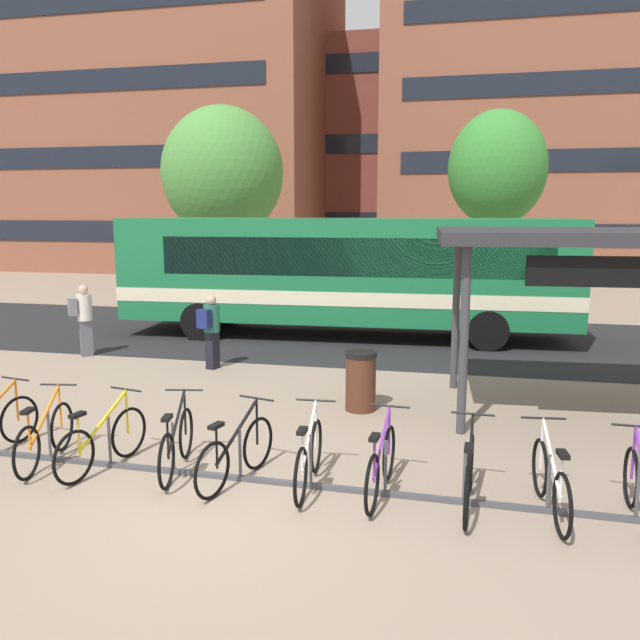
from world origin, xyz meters
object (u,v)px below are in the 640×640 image
(parked_bicycle_white_8, at_px, (551,483))
(commuter_grey_pack_2, at_px, (83,315))
(commuter_navy_pack_0, at_px, (211,327))
(street_tree_1, at_px, (223,173))
(parked_bicycle_yellow_2, at_px, (103,442))
(parked_bicycle_black_3, at_px, (177,444))
(parked_bicycle_purple_6, at_px, (381,465))
(transit_shelter, at_px, (608,242))
(parked_bicycle_black_4, at_px, (236,454))
(parked_bicycle_orange_1, at_px, (45,437))
(street_tree_2, at_px, (497,169))
(city_bus, at_px, (343,272))
(parked_bicycle_white_5, at_px, (309,458))
(trash_bin, at_px, (361,381))
(parked_bicycle_black_7, at_px, (469,476))

(parked_bicycle_white_8, height_order, commuter_grey_pack_2, commuter_grey_pack_2)
(parked_bicycle_white_8, bearing_deg, commuter_navy_pack_0, 41.98)
(parked_bicycle_white_8, xyz_separation_m, street_tree_1, (-10.45, 17.27, 4.48))
(parked_bicycle_yellow_2, distance_m, street_tree_1, 18.42)
(parked_bicycle_black_3, xyz_separation_m, parked_bicycle_white_8, (4.65, -0.21, 0.00))
(parked_bicycle_purple_6, distance_m, parked_bicycle_white_8, 1.93)
(parked_bicycle_purple_6, relative_size, transit_shelter, 0.31)
(parked_bicycle_purple_6, bearing_deg, commuter_grey_pack_2, 56.44)
(parked_bicycle_black_3, distance_m, parked_bicycle_black_4, 0.89)
(commuter_grey_pack_2, distance_m, street_tree_1, 11.83)
(parked_bicycle_yellow_2, height_order, commuter_navy_pack_0, commuter_navy_pack_0)
(parked_bicycle_orange_1, height_order, commuter_grey_pack_2, commuter_grey_pack_2)
(street_tree_2, bearing_deg, commuter_navy_pack_0, -117.60)
(city_bus, relative_size, parked_bicycle_purple_6, 7.03)
(commuter_grey_pack_2, bearing_deg, parked_bicycle_white_5, -82.50)
(street_tree_1, bearing_deg, commuter_grey_pack_2, -86.33)
(parked_bicycle_yellow_2, xyz_separation_m, trash_bin, (2.93, 3.32, 0.13))
(parked_bicycle_yellow_2, bearing_deg, commuter_grey_pack_2, 45.70)
(street_tree_2, bearing_deg, parked_bicycle_yellow_2, -107.77)
(parked_bicycle_orange_1, relative_size, street_tree_1, 0.23)
(parked_bicycle_black_7, relative_size, commuter_grey_pack_2, 1.02)
(parked_bicycle_orange_1, relative_size, commuter_navy_pack_0, 1.05)
(parked_bicycle_black_4, xyz_separation_m, trash_bin, (1.06, 3.33, 0.13))
(parked_bicycle_black_7, bearing_deg, trash_bin, 30.92)
(commuter_grey_pack_2, distance_m, trash_bin, 7.56)
(parked_bicycle_black_4, height_order, parked_bicycle_white_5, same)
(parked_bicycle_white_5, xyz_separation_m, commuter_navy_pack_0, (-3.49, 5.46, 0.55))
(parked_bicycle_purple_6, bearing_deg, parked_bicycle_orange_1, 94.23)
(city_bus, height_order, parked_bicycle_white_8, city_bus)
(parked_bicycle_purple_6, xyz_separation_m, street_tree_1, (-8.52, 17.19, 4.48))
(parked_bicycle_orange_1, xyz_separation_m, trash_bin, (3.80, 3.31, 0.13))
(parked_bicycle_orange_1, bearing_deg, trash_bin, -58.86)
(parked_bicycle_white_5, distance_m, commuter_navy_pack_0, 6.51)
(street_tree_1, height_order, street_tree_2, street_tree_1)
(parked_bicycle_orange_1, xyz_separation_m, transit_shelter, (7.72, 3.90, 2.52))
(parked_bicycle_yellow_2, relative_size, parked_bicycle_white_5, 0.98)
(transit_shelter, bearing_deg, parked_bicycle_black_7, -121.32)
(parked_bicycle_black_4, relative_size, commuter_grey_pack_2, 0.99)
(commuter_navy_pack_0, bearing_deg, street_tree_2, -12.33)
(parked_bicycle_black_7, height_order, street_tree_2, street_tree_2)
(parked_bicycle_black_3, bearing_deg, transit_shelter, -67.98)
(parked_bicycle_white_8, bearing_deg, commuter_grey_pack_2, 51.27)
(city_bus, distance_m, parked_bicycle_white_5, 9.90)
(parked_bicycle_black_4, bearing_deg, transit_shelter, -37.52)
(transit_shelter, relative_size, street_tree_2, 0.80)
(transit_shelter, bearing_deg, parked_bicycle_orange_1, -156.65)
(parked_bicycle_white_5, height_order, transit_shelter, transit_shelter)
(parked_bicycle_black_3, bearing_deg, parked_bicycle_white_8, -103.23)
(parked_bicycle_black_7, relative_size, trash_bin, 1.67)
(trash_bin, bearing_deg, parked_bicycle_white_8, -51.35)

